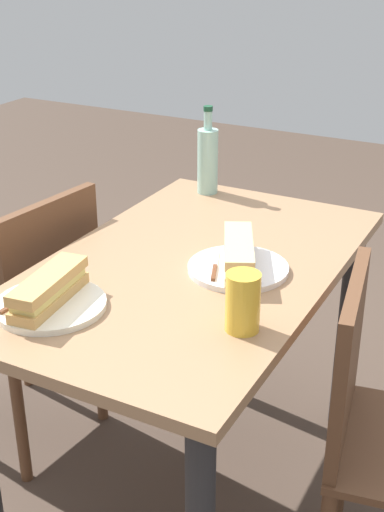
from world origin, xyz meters
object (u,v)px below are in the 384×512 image
Objects in this scene: chair_far at (32,307)px; beer_glass at (243,302)px; baguette_sandwich_far at (239,253)px; knife_far at (215,266)px; water_bottle at (208,159)px; plate_near at (51,305)px; knife_near at (25,299)px; plate_far at (238,268)px; dining_table at (192,307)px; baguette_sandwich_near at (49,289)px.

chair_far is 6.46× the size of beer_glass.
beer_glass is (-0.25, -0.12, 0.02)m from baguette_sandwich_far.
water_bottle is at bearing 28.52° from knife_far.
knife_far reaches higher than plate_near.
knife_near is at bearing 107.99° from plate_near.
water_bottle is at bearing -1.72° from knife_near.
chair_far is at bearing 91.87° from plate_far.
baguette_sandwich_far is (0.02, -0.67, 0.32)m from chair_far.
dining_table is at bearing -25.95° from plate_near.
baguette_sandwich_near is 0.48m from baguette_sandwich_far.
chair_far is at bearing 46.90° from baguette_sandwich_near.
knife_far is at bearing 38.10° from beer_glass.
knife_near is at bearing 178.28° from water_bottle.
chair_far is 0.72m from water_bottle.
plate_near is (-0.35, -0.37, 0.28)m from chair_far.
plate_near is at bearing -177.92° from water_bottle.
knife_far is at bearing -91.22° from chair_far.
knife_far is at bearing -41.01° from knife_near.
dining_table is 6.40× the size of knife_near.
knife_near is (-0.02, 0.06, 0.01)m from plate_near.
knife_far is 0.60m from water_bottle.
plate_near is at bearing -72.01° from knife_near.
beer_glass is at bearing -134.14° from dining_table.
plate_far is at bearing -53.27° from knife_far.
dining_table is 0.40m from beer_glass.
chair_far is 3.37× the size of plate_far.
dining_table is at bearing 96.07° from baguette_sandwich_far.
baguette_sandwich_far reaches higher than plate_far.
plate_far is 0.99× the size of baguette_sandwich_far.
water_bottle is at bearing 22.45° from dining_table.
plate_far is 0.29m from beer_glass.
water_bottle reaches higher than plate_near.
beer_glass reaches higher than knife_far.
dining_table is 0.17m from knife_far.
water_bottle is (0.51, -0.34, 0.38)m from chair_far.
chair_far is 0.56m from knife_near.
dining_table is 0.42m from plate_near.
beer_glass is (0.12, -0.42, 0.06)m from plate_near.
baguette_sandwich_far is 0.91× the size of water_bottle.
baguette_sandwich_far is (0.01, -0.12, 0.18)m from dining_table.
chair_far reaches higher than dining_table.
chair_far is 0.89m from beer_glass.
chair_far is at bearing 145.92° from water_bottle.
dining_table is at bearing -157.55° from water_bottle.
plate_near is 0.48m from plate_far.
baguette_sandwich_far is at bearing -38.78° from plate_near.
beer_glass is at bearing -153.93° from baguette_sandwich_far.
knife_far is at bearing -36.76° from baguette_sandwich_near.
chair_far reaches higher than plate_near.
dining_table is at bearing -25.95° from baguette_sandwich_near.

